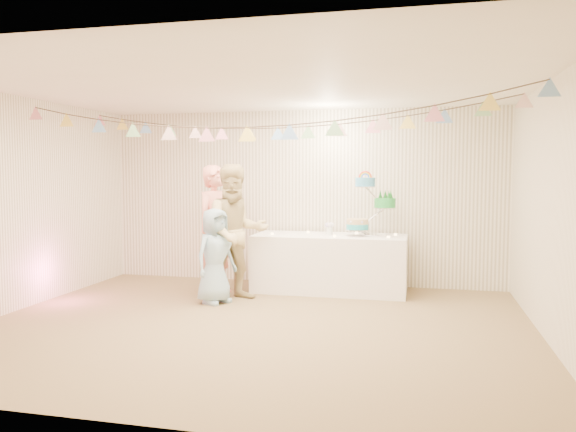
% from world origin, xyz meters
% --- Properties ---
extents(floor, '(6.00, 6.00, 0.00)m').
position_xyz_m(floor, '(0.00, 0.00, 0.00)').
color(floor, olive).
rests_on(floor, ground).
extents(ceiling, '(6.00, 6.00, 0.00)m').
position_xyz_m(ceiling, '(0.00, 0.00, 2.60)').
color(ceiling, white).
rests_on(ceiling, ground).
extents(back_wall, '(6.00, 6.00, 0.00)m').
position_xyz_m(back_wall, '(0.00, 2.50, 1.30)').
color(back_wall, white).
rests_on(back_wall, ground).
extents(front_wall, '(6.00, 6.00, 0.00)m').
position_xyz_m(front_wall, '(0.00, -2.50, 1.30)').
color(front_wall, white).
rests_on(front_wall, ground).
extents(left_wall, '(5.00, 5.00, 0.00)m').
position_xyz_m(left_wall, '(-3.00, 0.00, 1.30)').
color(left_wall, white).
rests_on(left_wall, ground).
extents(right_wall, '(5.00, 5.00, 0.00)m').
position_xyz_m(right_wall, '(3.00, 0.00, 1.30)').
color(right_wall, white).
rests_on(right_wall, ground).
extents(table, '(2.13, 0.85, 0.80)m').
position_xyz_m(table, '(0.53, 1.97, 0.40)').
color(table, white).
rests_on(table, floor).
extents(cake_stand, '(0.75, 0.44, 0.83)m').
position_xyz_m(cake_stand, '(1.08, 2.02, 1.17)').
color(cake_stand, silver).
rests_on(cake_stand, table).
extents(cake_bottom, '(0.31, 0.31, 0.15)m').
position_xyz_m(cake_bottom, '(0.93, 1.96, 0.84)').
color(cake_bottom, '#27ADB7').
rests_on(cake_bottom, cake_stand).
extents(cake_middle, '(0.27, 0.27, 0.22)m').
position_xyz_m(cake_middle, '(1.26, 2.11, 1.11)').
color(cake_middle, green).
rests_on(cake_middle, cake_stand).
extents(cake_top_tier, '(0.25, 0.25, 0.19)m').
position_xyz_m(cake_top_tier, '(1.02, 1.99, 1.38)').
color(cake_top_tier, '#429CD0').
rests_on(cake_top_tier, cake_stand).
extents(platter, '(0.35, 0.35, 0.02)m').
position_xyz_m(platter, '(0.07, 1.92, 0.76)').
color(platter, white).
rests_on(platter, table).
extents(posy, '(0.15, 0.15, 0.18)m').
position_xyz_m(posy, '(0.51, 2.02, 0.84)').
color(posy, white).
rests_on(posy, table).
extents(person_adult_a, '(0.66, 0.77, 1.78)m').
position_xyz_m(person_adult_a, '(-0.99, 1.51, 0.89)').
color(person_adult_a, '#FE9985').
rests_on(person_adult_a, floor).
extents(person_adult_b, '(1.10, 1.04, 1.78)m').
position_xyz_m(person_adult_b, '(-0.59, 1.17, 0.89)').
color(person_adult_b, '#D1BB81').
rests_on(person_adult_b, floor).
extents(person_child, '(0.62, 0.71, 1.22)m').
position_xyz_m(person_child, '(-0.79, 0.93, 0.61)').
color(person_child, '#94BDD2').
rests_on(person_child, floor).
extents(bunting_back, '(5.60, 1.10, 0.40)m').
position_xyz_m(bunting_back, '(0.00, 1.10, 2.35)').
color(bunting_back, pink).
rests_on(bunting_back, ceiling).
extents(bunting_front, '(5.60, 0.90, 0.36)m').
position_xyz_m(bunting_front, '(0.00, -0.20, 2.32)').
color(bunting_front, '#72A5E5').
rests_on(bunting_front, ceiling).
extents(tealight_0, '(0.04, 0.04, 0.03)m').
position_xyz_m(tealight_0, '(-0.27, 1.82, 0.81)').
color(tealight_0, '#FFD88C').
rests_on(tealight_0, table).
extents(tealight_1, '(0.04, 0.04, 0.03)m').
position_xyz_m(tealight_1, '(0.18, 2.15, 0.81)').
color(tealight_1, '#FFD88C').
rests_on(tealight_1, table).
extents(tealight_2, '(0.04, 0.04, 0.03)m').
position_xyz_m(tealight_2, '(0.63, 1.75, 0.81)').
color(tealight_2, '#FFD88C').
rests_on(tealight_2, table).
extents(tealight_3, '(0.04, 0.04, 0.03)m').
position_xyz_m(tealight_3, '(0.88, 2.19, 0.81)').
color(tealight_3, '#FFD88C').
rests_on(tealight_3, table).
extents(tealight_4, '(0.04, 0.04, 0.03)m').
position_xyz_m(tealight_4, '(1.35, 1.79, 0.81)').
color(tealight_4, '#FFD88C').
rests_on(tealight_4, table).
extents(tealight_5, '(0.04, 0.04, 0.03)m').
position_xyz_m(tealight_5, '(1.43, 2.12, 0.81)').
color(tealight_5, '#FFD88C').
rests_on(tealight_5, table).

